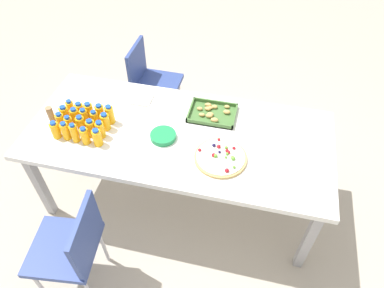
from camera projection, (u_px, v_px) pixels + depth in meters
name	position (u px, v px, depth m)	size (l,w,h in m)	color
ground_plane	(181.00, 195.00, 2.99)	(12.00, 12.00, 0.00)	#B2A899
party_table	(179.00, 139.00, 2.50)	(2.11, 0.94, 0.74)	white
chair_far_left	(150.00, 79.00, 3.27)	(0.41, 0.41, 0.83)	#33478C
chair_near_left	(73.00, 246.00, 2.14)	(0.45, 0.45, 0.83)	#33478C
juice_bottle_0	(55.00, 130.00, 2.38)	(0.06, 0.06, 0.13)	#FAAC14
juice_bottle_1	(65.00, 131.00, 2.37)	(0.05, 0.05, 0.14)	#F9AD14
juice_bottle_2	(74.00, 133.00, 2.35)	(0.05, 0.05, 0.15)	#FAAC14
juice_bottle_3	(85.00, 136.00, 2.34)	(0.06, 0.06, 0.14)	#FAAD14
juice_bottle_4	(97.00, 137.00, 2.34)	(0.06, 0.06, 0.13)	#FAAE14
juice_bottle_5	(61.00, 122.00, 2.43)	(0.06, 0.06, 0.14)	#FAAD14
juice_bottle_6	(69.00, 125.00, 2.42)	(0.05, 0.05, 0.14)	#F9AC14
juice_bottle_7	(81.00, 125.00, 2.41)	(0.06, 0.06, 0.15)	#F9AD14
juice_bottle_8	(91.00, 128.00, 2.39)	(0.06, 0.06, 0.14)	#FAAC14
juice_bottle_9	(100.00, 130.00, 2.39)	(0.06, 0.06, 0.14)	#FAAC14
juice_bottle_10	(65.00, 115.00, 2.48)	(0.06, 0.06, 0.14)	#FAAC14
juice_bottle_11	(75.00, 116.00, 2.48)	(0.06, 0.06, 0.14)	#F9AE14
juice_bottle_12	(85.00, 118.00, 2.46)	(0.05, 0.05, 0.15)	#F9AE14
juice_bottle_13	(95.00, 119.00, 2.45)	(0.05, 0.05, 0.14)	#F9AC14
juice_bottle_14	(105.00, 122.00, 2.44)	(0.06, 0.06, 0.14)	#F9AD14
juice_bottle_15	(71.00, 108.00, 2.54)	(0.05, 0.05, 0.13)	#F9AC14
juice_bottle_16	(80.00, 111.00, 2.52)	(0.06, 0.06, 0.13)	#FAAC14
juice_bottle_17	(89.00, 111.00, 2.51)	(0.06, 0.06, 0.14)	#F9AB14
juice_bottle_18	(100.00, 113.00, 2.50)	(0.06, 0.06, 0.14)	#FAAE14
juice_bottle_19	(110.00, 115.00, 2.48)	(0.06, 0.06, 0.15)	#FAAC14
fruit_pizza	(221.00, 157.00, 2.28)	(0.34, 0.34, 0.05)	tan
snack_tray	(212.00, 113.00, 2.57)	(0.34, 0.25, 0.04)	#477238
plate_stack	(163.00, 136.00, 2.41)	(0.18, 0.18, 0.03)	#1E8C4C
napkin_stack	(142.00, 99.00, 2.69)	(0.15, 0.15, 0.01)	white
cardboard_tube	(51.00, 116.00, 2.46)	(0.04, 0.04, 0.15)	#9E7A56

